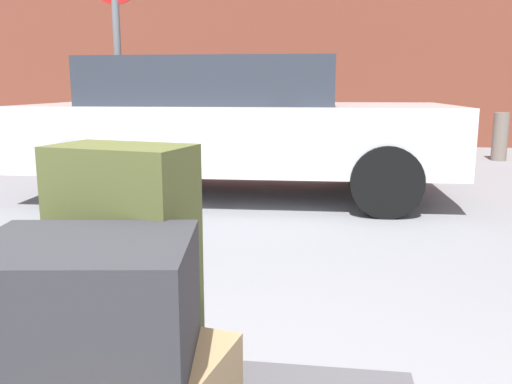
# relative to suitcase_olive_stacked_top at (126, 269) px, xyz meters

# --- Properties ---
(suitcase_olive_stacked_top) EXTENTS (0.39, 0.27, 0.65)m
(suitcase_olive_stacked_top) POSITION_rel_suitcase_olive_stacked_top_xyz_m (0.00, 0.00, 0.00)
(suitcase_olive_stacked_top) COLOR #4C5128
(suitcase_olive_stacked_top) RESTS_ON luggage_cart
(duffel_bag_charcoal_topmost_pile) EXTENTS (0.48, 0.41, 0.27)m
(duffel_bag_charcoal_topmost_pile) POSITION_rel_suitcase_olive_stacked_top_xyz_m (0.04, -0.31, 0.03)
(duffel_bag_charcoal_topmost_pile) COLOR #2D2D33
(duffel_bag_charcoal_topmost_pile) RESTS_ON suitcase_tan_front_left
(parked_car) EXTENTS (4.36, 2.04, 1.42)m
(parked_car) POSITION_rel_suitcase_olive_stacked_top_xyz_m (-0.51, 4.29, 0.09)
(parked_car) COLOR silver
(parked_car) RESTS_ON ground_plane
(bollard_kerb_near) EXTENTS (0.23, 0.23, 0.75)m
(bollard_kerb_near) POSITION_rel_suitcase_olive_stacked_top_xyz_m (3.12, 7.57, -0.29)
(bollard_kerb_near) COLOR #72665B
(bollard_kerb_near) RESTS_ON ground_plane
(no_parking_sign) EXTENTS (0.50, 0.09, 2.39)m
(no_parking_sign) POSITION_rel_suitcase_olive_stacked_top_xyz_m (-1.52, 3.74, 0.81)
(no_parking_sign) COLOR slate
(no_parking_sign) RESTS_ON ground_plane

